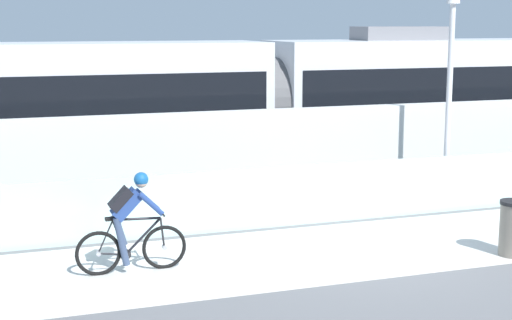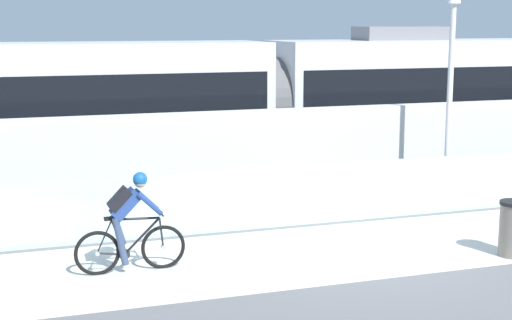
% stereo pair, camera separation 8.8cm
% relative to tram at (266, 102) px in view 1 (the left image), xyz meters
% --- Properties ---
extents(ground_plane, '(200.00, 200.00, 0.00)m').
position_rel_tram_xyz_m(ground_plane, '(-0.62, -6.85, -1.89)').
color(ground_plane, slate).
extents(bike_path_deck, '(32.00, 3.20, 0.01)m').
position_rel_tram_xyz_m(bike_path_deck, '(-0.62, -6.85, -1.89)').
color(bike_path_deck, silver).
rests_on(bike_path_deck, ground).
extents(glass_parapet, '(32.00, 0.05, 1.19)m').
position_rel_tram_xyz_m(glass_parapet, '(-0.62, -5.00, -1.30)').
color(glass_parapet, silver).
rests_on(glass_parapet, ground).
extents(concrete_barrier_wall, '(32.00, 0.36, 2.08)m').
position_rel_tram_xyz_m(concrete_barrier_wall, '(-0.62, -3.20, -0.85)').
color(concrete_barrier_wall, silver).
rests_on(concrete_barrier_wall, ground).
extents(tram_rail_near, '(32.00, 0.08, 0.01)m').
position_rel_tram_xyz_m(tram_rail_near, '(-0.62, -0.72, -1.89)').
color(tram_rail_near, '#595654').
rests_on(tram_rail_near, ground).
extents(tram_rail_far, '(32.00, 0.08, 0.01)m').
position_rel_tram_xyz_m(tram_rail_far, '(-0.62, 0.72, -1.89)').
color(tram_rail_far, '#595654').
rests_on(tram_rail_far, ground).
extents(tram, '(22.56, 2.54, 3.81)m').
position_rel_tram_xyz_m(tram, '(0.00, 0.00, 0.00)').
color(tram, silver).
rests_on(tram, ground).
extents(cyclist_on_bike, '(1.77, 0.58, 1.61)m').
position_rel_tram_xyz_m(cyclist_on_bike, '(-4.75, -6.85, -1.09)').
color(cyclist_on_bike, black).
rests_on(cyclist_on_bike, ground).
extents(lamp_post_antenna, '(0.28, 0.28, 5.20)m').
position_rel_tram_xyz_m(lamp_post_antenna, '(2.37, -4.70, 1.40)').
color(lamp_post_antenna, gray).
rests_on(lamp_post_antenna, ground).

